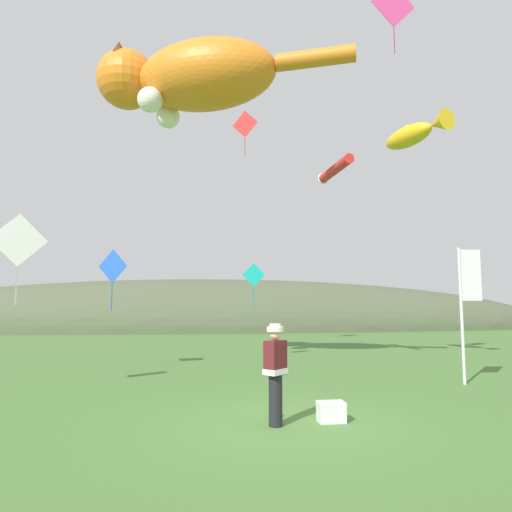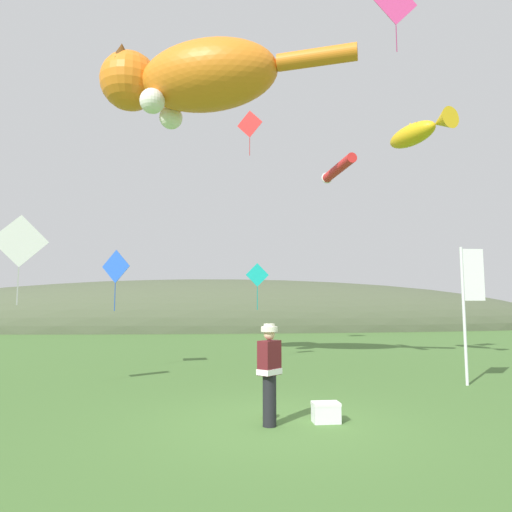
{
  "view_description": "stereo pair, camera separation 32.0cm",
  "coord_description": "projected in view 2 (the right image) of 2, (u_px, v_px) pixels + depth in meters",
  "views": [
    {
      "loc": [
        -1.59,
        -8.24,
        2.12
      ],
      "look_at": [
        0.0,
        4.0,
        3.43
      ],
      "focal_mm": 32.0,
      "sensor_mm": 36.0,
      "label": 1
    },
    {
      "loc": [
        -1.27,
        -8.28,
        2.12
      ],
      "look_at": [
        0.0,
        4.0,
        3.43
      ],
      "focal_mm": 32.0,
      "sensor_mm": 36.0,
      "label": 2
    }
  ],
  "objects": [
    {
      "name": "ground_plane",
      "position": [
        279.0,
        424.0,
        8.09
      ],
      "size": [
        120.0,
        120.0,
        0.0
      ],
      "primitive_type": "plane",
      "color": "#477033"
    },
    {
      "name": "distant_hill_ridge",
      "position": [
        223.0,
        329.0,
        38.99
      ],
      "size": [
        62.44,
        12.33,
        8.55
      ],
      "color": "#4C563D",
      "rests_on": "ground"
    },
    {
      "name": "festival_attendant",
      "position": [
        269.0,
        371.0,
        8.05
      ],
      "size": [
        0.48,
        0.48,
        1.77
      ],
      "color": "black",
      "rests_on": "ground"
    },
    {
      "name": "kite_spool",
      "position": [
        269.0,
        412.0,
        8.57
      ],
      "size": [
        0.12,
        0.22,
        0.22
      ],
      "color": "olive",
      "rests_on": "ground"
    },
    {
      "name": "picnic_cooler",
      "position": [
        326.0,
        412.0,
        8.23
      ],
      "size": [
        0.49,
        0.33,
        0.36
      ],
      "color": "white",
      "rests_on": "ground"
    },
    {
      "name": "festival_banner_pole",
      "position": [
        469.0,
        294.0,
        12.25
      ],
      "size": [
        0.66,
        0.08,
        3.67
      ],
      "color": "silver",
      "rests_on": "ground"
    },
    {
      "name": "kite_giant_cat",
      "position": [
        190.0,
        79.0,
        15.45
      ],
      "size": [
        8.45,
        4.15,
        2.7
      ],
      "color": "orange"
    },
    {
      "name": "kite_fish_windsock",
      "position": [
        418.0,
        132.0,
        15.95
      ],
      "size": [
        1.61,
        2.87,
        0.86
      ],
      "color": "gold"
    },
    {
      "name": "kite_tube_streamer",
      "position": [
        338.0,
        169.0,
        16.84
      ],
      "size": [
        0.61,
        2.64,
        0.44
      ],
      "color": "red"
    },
    {
      "name": "kite_diamond_pink",
      "position": [
        395.0,
        3.0,
        14.48
      ],
      "size": [
        1.53,
        0.17,
        2.44
      ],
      "color": "#E53F8C"
    },
    {
      "name": "kite_diamond_teal",
      "position": [
        257.0,
        276.0,
        17.81
      ],
      "size": [
        0.92,
        0.13,
        1.82
      ],
      "color": "#19BFBF"
    },
    {
      "name": "kite_diamond_white",
      "position": [
        20.0,
        242.0,
        10.96
      ],
      "size": [
        1.21,
        0.44,
        2.17
      ],
      "color": "white"
    },
    {
      "name": "kite_diamond_red",
      "position": [
        250.0,
        124.0,
        22.12
      ],
      "size": [
        1.18,
        0.7,
        2.26
      ],
      "color": "red"
    },
    {
      "name": "kite_diamond_blue",
      "position": [
        116.0,
        267.0,
        14.93
      ],
      "size": [
        0.98,
        0.52,
        2.0
      ],
      "color": "blue"
    }
  ]
}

